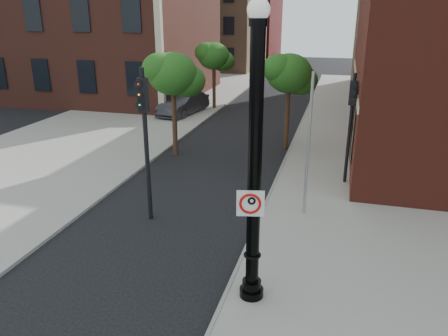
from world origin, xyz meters
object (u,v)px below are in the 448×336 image
(lamppost, at_px, (254,178))
(traffic_signal_right, at_px, (352,111))
(traffic_signal_left, at_px, (144,121))
(no_parking_sign, at_px, (251,203))
(parked_car, at_px, (183,104))

(lamppost, bearing_deg, traffic_signal_right, 75.88)
(traffic_signal_left, height_order, traffic_signal_right, traffic_signal_left)
(traffic_signal_right, bearing_deg, no_parking_sign, -96.60)
(no_parking_sign, xyz_separation_m, parked_car, (-8.61, 18.77, -1.91))
(lamppost, height_order, traffic_signal_right, lamppost)
(traffic_signal_left, relative_size, traffic_signal_right, 1.13)
(traffic_signal_left, bearing_deg, parked_car, 88.70)
(parked_car, bearing_deg, no_parking_sign, -56.00)
(no_parking_sign, height_order, traffic_signal_left, traffic_signal_left)
(lamppost, height_order, traffic_signal_left, lamppost)
(traffic_signal_right, bearing_deg, traffic_signal_left, -134.66)
(no_parking_sign, distance_m, traffic_signal_left, 5.63)
(parked_car, bearing_deg, traffic_signal_right, -33.98)
(no_parking_sign, relative_size, traffic_signal_right, 0.14)
(no_parking_sign, distance_m, traffic_signal_right, 8.88)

